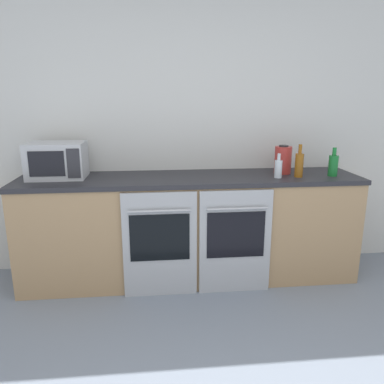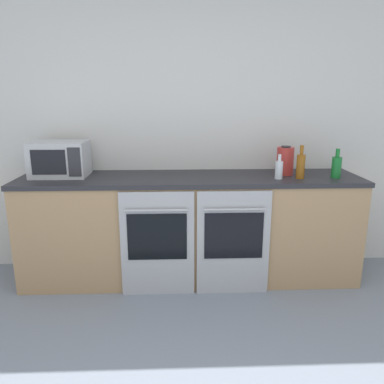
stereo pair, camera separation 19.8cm
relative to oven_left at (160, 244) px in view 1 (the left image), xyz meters
The scene contains 9 objects.
wall_back 1.11m from the oven_left, 67.26° to the left, with size 10.00×0.06×2.60m.
counter_back 0.43m from the oven_left, 49.45° to the left, with size 2.92×0.64×0.93m.
oven_left is the anchor object (origin of this frame).
oven_right 0.62m from the oven_left, ahead, with size 0.59×0.06×0.88m.
microwave 1.12m from the oven_left, 155.45° to the left, with size 0.46×0.34×0.30m.
bottle_green 1.63m from the oven_left, ahead, with size 0.08×0.08×0.25m.
bottle_amber 1.35m from the oven_left, ahead, with size 0.07×0.07×0.28m.
bottle_clear 1.17m from the oven_left, 10.86° to the left, with size 0.06×0.06×0.21m.
kettle 1.32m from the oven_left, 18.48° to the left, with size 0.15×0.15×0.25m.
Camera 1 is at (-0.30, -1.11, 1.60)m, focal length 35.00 mm.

